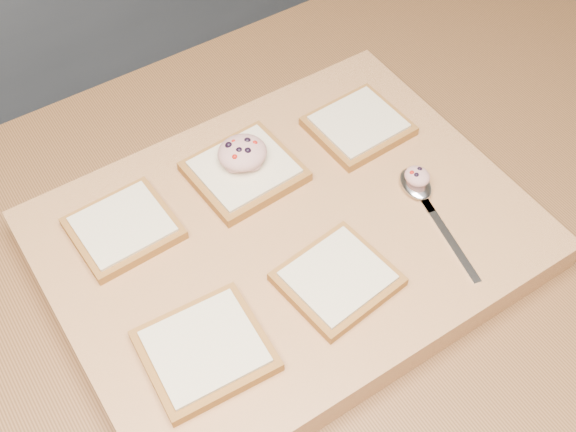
# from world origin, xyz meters

# --- Properties ---
(island_counter) EXTENTS (2.00, 0.80, 0.90)m
(island_counter) POSITION_xyz_m (0.00, 0.00, 0.45)
(island_counter) COLOR slate
(island_counter) RESTS_ON ground
(cutting_board) EXTENTS (0.53, 0.40, 0.04)m
(cutting_board) POSITION_xyz_m (0.00, 0.01, 0.92)
(cutting_board) COLOR tan
(cutting_board) RESTS_ON island_counter
(bread_far_left) EXTENTS (0.11, 0.11, 0.02)m
(bread_far_left) POSITION_xyz_m (-0.15, 0.11, 0.95)
(bread_far_left) COLOR #A4622A
(bread_far_left) RESTS_ON cutting_board
(bread_far_center) EXTENTS (0.13, 0.12, 0.02)m
(bread_far_center) POSITION_xyz_m (0.00, 0.11, 0.95)
(bread_far_center) COLOR #A4622A
(bread_far_center) RESTS_ON cutting_board
(bread_far_right) EXTENTS (0.12, 0.11, 0.02)m
(bread_far_right) POSITION_xyz_m (0.16, 0.09, 0.95)
(bread_far_right) COLOR #A4622A
(bread_far_right) RESTS_ON cutting_board
(bread_near_left) EXTENTS (0.13, 0.12, 0.02)m
(bread_near_left) POSITION_xyz_m (-0.15, -0.08, 0.95)
(bread_near_left) COLOR #A4622A
(bread_near_left) RESTS_ON cutting_board
(bread_near_center) EXTENTS (0.12, 0.11, 0.02)m
(bread_near_center) POSITION_xyz_m (0.01, -0.08, 0.95)
(bread_near_center) COLOR #A4622A
(bread_near_center) RESTS_ON cutting_board
(tuna_salad_dollop) EXTENTS (0.06, 0.06, 0.03)m
(tuna_salad_dollop) POSITION_xyz_m (0.01, 0.11, 0.97)
(tuna_salad_dollop) COLOR tan
(tuna_salad_dollop) RESTS_ON bread_far_center
(spoon) EXTENTS (0.06, 0.17, 0.01)m
(spoon) POSITION_xyz_m (0.16, -0.03, 0.95)
(spoon) COLOR silver
(spoon) RESTS_ON cutting_board
(spoon_salad) EXTENTS (0.03, 0.03, 0.02)m
(spoon_salad) POSITION_xyz_m (0.16, -0.02, 0.96)
(spoon_salad) COLOR tan
(spoon_salad) RESTS_ON spoon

